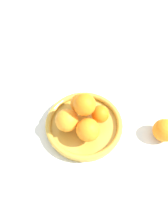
% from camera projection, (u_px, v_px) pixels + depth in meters
% --- Properties ---
extents(ground_plane, '(4.00, 4.00, 0.00)m').
position_uv_depth(ground_plane, '(84.00, 128.00, 0.84)').
color(ground_plane, silver).
extents(fruit_bowl, '(0.29, 0.29, 0.04)m').
position_uv_depth(fruit_bowl, '(84.00, 125.00, 0.82)').
color(fruit_bowl, gold).
rests_on(fruit_bowl, ground_plane).
extents(orange_pile, '(0.18, 0.18, 0.14)m').
position_uv_depth(orange_pile, '(83.00, 114.00, 0.75)').
color(orange_pile, orange).
rests_on(orange_pile, fruit_bowl).
extents(stray_orange, '(0.08, 0.08, 0.08)m').
position_uv_depth(stray_orange, '(164.00, 130.00, 0.78)').
color(stray_orange, orange).
rests_on(stray_orange, ground_plane).
extents(napkin_folded, '(0.18, 0.18, 0.01)m').
position_uv_depth(napkin_folded, '(50.00, 197.00, 0.70)').
color(napkin_folded, white).
rests_on(napkin_folded, ground_plane).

